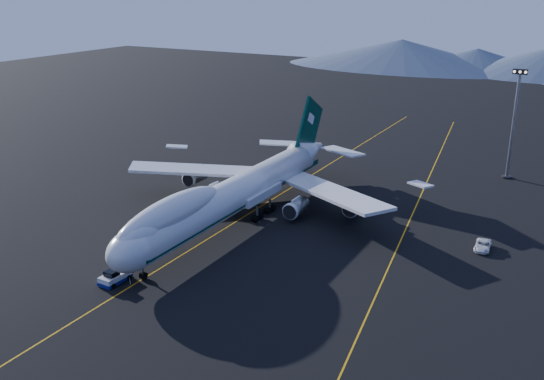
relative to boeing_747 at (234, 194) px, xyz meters
The scene contains 7 objects.
ground 5.81m from the boeing_747, 90.00° to the right, with size 500.00×500.00×0.00m, color black.
taxiway_line_main 5.80m from the boeing_747, 90.00° to the right, with size 0.25×220.00×0.01m, color orange.
taxiway_line_side 32.14m from the boeing_747, 18.38° to the left, with size 0.25×200.00×0.01m, color orange.
boeing_747 is the anchor object (origin of this frame).
pushback_tug 30.13m from the boeing_747, 95.80° to the right, with size 3.10×5.17×2.20m.
service_van 45.31m from the boeing_747, 12.91° to the left, with size 2.52×5.47×1.52m, color silver.
floodlight_mast 68.62m from the boeing_747, 53.18° to the left, with size 3.12×2.34×25.27m.
Camera 1 is at (58.19, -90.59, 43.53)m, focal length 40.00 mm.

